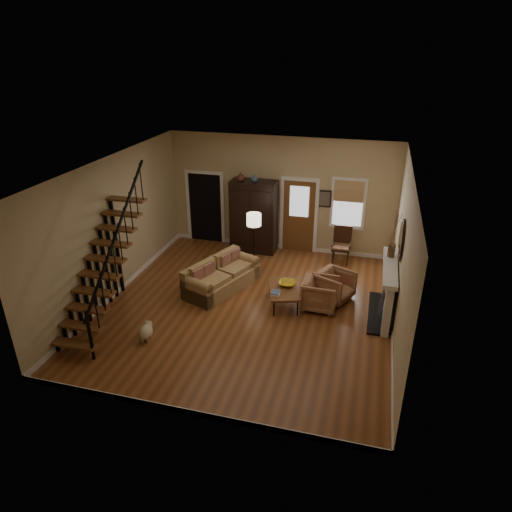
% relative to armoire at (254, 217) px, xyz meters
% --- Properties ---
extents(room, '(7.00, 7.33, 3.30)m').
position_rel_armoire_xyz_m(room, '(0.29, -1.39, 0.46)').
color(room, brown).
rests_on(room, ground).
extents(staircase, '(0.94, 2.80, 3.20)m').
position_rel_armoire_xyz_m(staircase, '(-2.08, -4.45, 0.55)').
color(staircase, brown).
rests_on(staircase, ground).
extents(fireplace, '(0.33, 1.95, 2.30)m').
position_rel_armoire_xyz_m(fireplace, '(3.83, -2.65, -0.31)').
color(fireplace, black).
rests_on(fireplace, ground).
extents(armoire, '(1.30, 0.60, 2.10)m').
position_rel_armoire_xyz_m(armoire, '(0.00, 0.00, 0.00)').
color(armoire, black).
rests_on(armoire, ground).
extents(vase_a, '(0.24, 0.24, 0.25)m').
position_rel_armoire_xyz_m(vase_a, '(-0.35, -0.10, 1.17)').
color(vase_a, '#4C2619').
rests_on(vase_a, armoire).
extents(vase_b, '(0.20, 0.20, 0.21)m').
position_rel_armoire_xyz_m(vase_b, '(0.05, -0.10, 1.16)').
color(vase_b, '#334C60').
rests_on(vase_b, armoire).
extents(sofa, '(1.55, 2.18, 0.75)m').
position_rel_armoire_xyz_m(sofa, '(-0.15, -2.47, -0.68)').
color(sofa, '#A27E49').
rests_on(sofa, ground).
extents(coffee_table, '(0.99, 1.29, 0.44)m').
position_rel_armoire_xyz_m(coffee_table, '(1.48, -2.81, -0.83)').
color(coffee_table, brown).
rests_on(coffee_table, ground).
extents(bowl, '(0.39, 0.39, 0.10)m').
position_rel_armoire_xyz_m(bowl, '(1.53, -2.66, -0.57)').
color(bowl, gold).
rests_on(bowl, coffee_table).
extents(books, '(0.21, 0.28, 0.05)m').
position_rel_armoire_xyz_m(books, '(1.36, -3.11, -0.59)').
color(books, beige).
rests_on(books, coffee_table).
extents(armchair_left, '(0.83, 0.81, 0.73)m').
position_rel_armoire_xyz_m(armchair_left, '(2.31, -2.72, -0.69)').
color(armchair_left, brown).
rests_on(armchair_left, ground).
extents(armchair_right, '(1.03, 1.02, 0.71)m').
position_rel_armoire_xyz_m(armchair_right, '(2.60, -2.24, -0.69)').
color(armchair_right, brown).
rests_on(armchair_right, ground).
extents(floor_lamp, '(0.43, 0.43, 1.63)m').
position_rel_armoire_xyz_m(floor_lamp, '(0.36, -1.33, -0.23)').
color(floor_lamp, black).
rests_on(floor_lamp, ground).
extents(side_chair, '(0.54, 0.54, 1.02)m').
position_rel_armoire_xyz_m(side_chair, '(2.55, -0.20, -0.54)').
color(side_chair, '#341C10').
rests_on(side_chair, ground).
extents(dog, '(0.38, 0.51, 0.34)m').
position_rel_armoire_xyz_m(dog, '(-0.97, -4.91, -0.88)').
color(dog, '#CDB98C').
rests_on(dog, ground).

